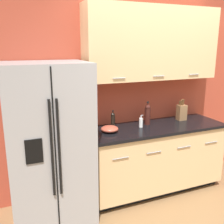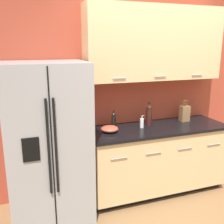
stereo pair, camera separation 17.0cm
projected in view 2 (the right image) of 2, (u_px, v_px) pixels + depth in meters
The scene contains 8 objects.
wall_back at pixel (153, 80), 3.56m from camera, with size 10.00×0.39×2.60m.
counter_unit at pixel (156, 158), 3.53m from camera, with size 1.85×0.64×0.92m.
refrigerator at pixel (48, 143), 2.92m from camera, with size 0.88×0.76×1.78m.
knife_block at pixel (185, 113), 3.64m from camera, with size 0.13×0.09×0.30m.
wine_bottle at pixel (149, 114), 3.46m from camera, with size 0.08×0.08×0.31m.
soap_dispenser at pixel (142, 123), 3.36m from camera, with size 0.05×0.05×0.16m.
oil_bottle at pixel (114, 120), 3.34m from camera, with size 0.06×0.06×0.23m.
mixing_bowl at pixel (110, 129), 3.20m from camera, with size 0.21×0.21×0.08m.
Camera 2 is at (-1.73, -1.84, 1.95)m, focal length 42.00 mm.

